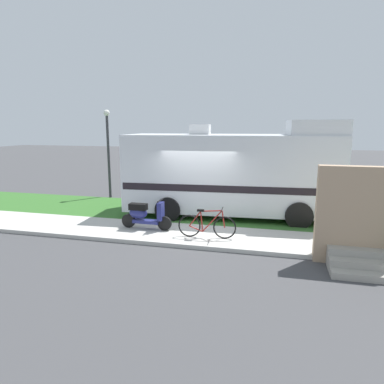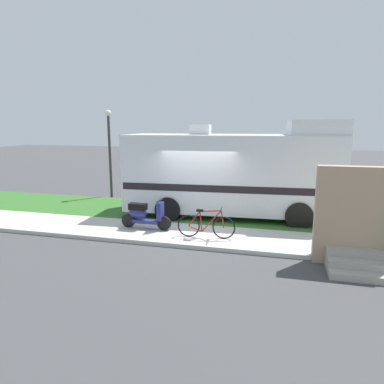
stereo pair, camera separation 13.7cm
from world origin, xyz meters
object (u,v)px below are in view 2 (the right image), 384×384
(scooter, at_px, (144,214))
(bottle_green, at_px, (366,238))
(motorhome_rv, at_px, (234,172))
(street_lamp_post, at_px, (109,145))
(pickup_truck_far, at_px, (200,165))
(bicycle, at_px, (206,225))
(pickup_truck_near, at_px, (208,173))

(scooter, xyz_separation_m, bottle_green, (6.51, 0.42, -0.36))
(motorhome_rv, distance_m, street_lamp_post, 6.42)
(scooter, height_order, street_lamp_post, street_lamp_post)
(motorhome_rv, bearing_deg, pickup_truck_far, 111.95)
(bicycle, height_order, street_lamp_post, street_lamp_post)
(pickup_truck_near, bearing_deg, bicycle, -78.59)
(bicycle, height_order, pickup_truck_far, pickup_truck_far)
(bottle_green, height_order, street_lamp_post, street_lamp_post)
(bicycle, xyz_separation_m, pickup_truck_far, (-2.69, 10.61, 0.50))
(bottle_green, bearing_deg, bicycle, -169.35)
(motorhome_rv, relative_size, scooter, 4.62)
(bicycle, bearing_deg, pickup_truck_near, 101.41)
(motorhome_rv, distance_m, scooter, 3.74)
(bicycle, distance_m, pickup_truck_near, 7.67)
(pickup_truck_far, relative_size, street_lamp_post, 1.42)
(scooter, bearing_deg, pickup_truck_near, 85.38)
(pickup_truck_near, relative_size, street_lamp_post, 1.38)
(street_lamp_post, bearing_deg, scooter, -52.60)
(bicycle, height_order, bottle_green, bicycle)
(bicycle, distance_m, bottle_green, 4.51)
(pickup_truck_near, bearing_deg, street_lamp_post, -149.51)
(motorhome_rv, relative_size, bicycle, 4.53)
(scooter, distance_m, bottle_green, 6.53)
(scooter, height_order, pickup_truck_far, pickup_truck_far)
(pickup_truck_near, xyz_separation_m, bottle_green, (5.94, -6.67, -0.74))
(bicycle, distance_m, street_lamp_post, 7.84)
(pickup_truck_far, height_order, bottle_green, pickup_truck_far)
(motorhome_rv, bearing_deg, scooter, -133.59)
(bottle_green, distance_m, street_lamp_post, 11.16)
(bicycle, xyz_separation_m, street_lamp_post, (-5.65, 5.07, 1.96))
(pickup_truck_near, xyz_separation_m, pickup_truck_far, (-1.18, 3.10, 0.03))
(scooter, relative_size, pickup_truck_far, 0.29)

